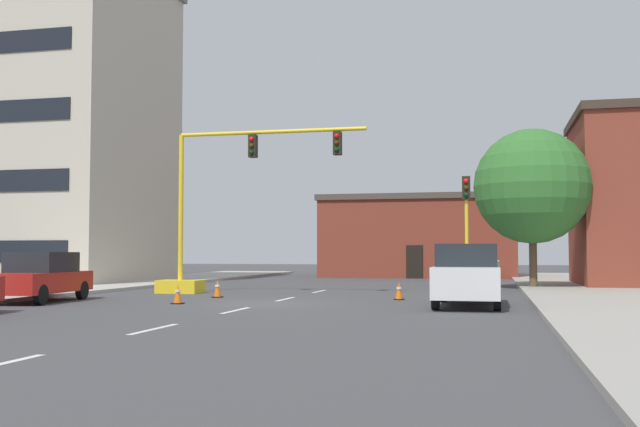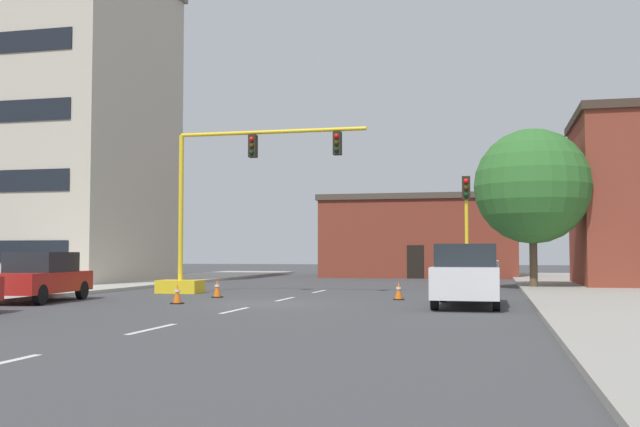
# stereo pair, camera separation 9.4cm
# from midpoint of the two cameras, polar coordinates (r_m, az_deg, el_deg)

# --- Properties ---
(ground_plane) EXTENTS (160.00, 160.00, 0.00)m
(ground_plane) POSITION_cam_midpoint_polar(r_m,az_deg,el_deg) (25.24, -4.14, -6.93)
(ground_plane) COLOR #424244
(sidewalk_left) EXTENTS (6.00, 56.00, 0.14)m
(sidewalk_left) POSITION_cam_midpoint_polar(r_m,az_deg,el_deg) (37.39, -17.83, -5.40)
(sidewalk_left) COLOR #B2ADA3
(sidewalk_left) RESTS_ON ground_plane
(sidewalk_right) EXTENTS (6.00, 56.00, 0.14)m
(sidewalk_right) POSITION_cam_midpoint_polar(r_m,az_deg,el_deg) (32.36, 20.77, -5.75)
(sidewalk_right) COLOR #9E998E
(sidewalk_right) RESTS_ON ground_plane
(lane_stripe_seg_1) EXTENTS (0.16, 2.40, 0.01)m
(lane_stripe_seg_1) POSITION_cam_midpoint_polar(r_m,az_deg,el_deg) (17.33, -12.61, -8.65)
(lane_stripe_seg_1) COLOR silver
(lane_stripe_seg_1) RESTS_ON ground_plane
(lane_stripe_seg_2) EXTENTS (0.16, 2.40, 0.01)m
(lane_stripe_seg_2) POSITION_cam_midpoint_polar(r_m,az_deg,el_deg) (22.40, -6.44, -7.41)
(lane_stripe_seg_2) COLOR silver
(lane_stripe_seg_2) RESTS_ON ground_plane
(lane_stripe_seg_3) EXTENTS (0.16, 2.40, 0.01)m
(lane_stripe_seg_3) POSITION_cam_midpoint_polar(r_m,az_deg,el_deg) (27.63, -2.59, -6.58)
(lane_stripe_seg_3) COLOR silver
(lane_stripe_seg_3) RESTS_ON ground_plane
(lane_stripe_seg_4) EXTENTS (0.16, 2.40, 0.01)m
(lane_stripe_seg_4) POSITION_cam_midpoint_polar(r_m,az_deg,el_deg) (32.95, 0.02, -6.00)
(lane_stripe_seg_4) COLOR silver
(lane_stripe_seg_4) RESTS_ON ground_plane
(building_tall_left) EXTENTS (12.89, 11.42, 18.02)m
(building_tall_left) POSITION_cam_midpoint_polar(r_m,az_deg,el_deg) (46.37, -20.35, 6.24)
(building_tall_left) COLOR beige
(building_tall_left) RESTS_ON ground_plane
(building_brick_center) EXTENTS (13.55, 8.69, 5.68)m
(building_brick_center) POSITION_cam_midpoint_polar(r_m,az_deg,el_deg) (53.60, 7.83, -1.77)
(building_brick_center) COLOR brown
(building_brick_center) RESTS_ON ground_plane
(traffic_signal_gantry) EXTENTS (8.94, 1.20, 6.83)m
(traffic_signal_gantry) POSITION_cam_midpoint_polar(r_m,az_deg,el_deg) (31.71, -8.70, -2.05)
(traffic_signal_gantry) COLOR yellow
(traffic_signal_gantry) RESTS_ON ground_plane
(traffic_light_pole_right) EXTENTS (0.32, 0.47, 4.80)m
(traffic_light_pole_right) POSITION_cam_midpoint_polar(r_m,az_deg,el_deg) (30.49, 11.27, 0.44)
(traffic_light_pole_right) COLOR yellow
(traffic_light_pole_right) RESTS_ON ground_plane
(tree_right_mid) EXTENTS (5.39, 5.39, 7.52)m
(tree_right_mid) POSITION_cam_midpoint_polar(r_m,az_deg,el_deg) (36.10, 16.08, 2.02)
(tree_right_mid) COLOR brown
(tree_right_mid) RESTS_ON ground_plane
(pickup_truck_white) EXTENTS (2.03, 5.41, 1.99)m
(pickup_truck_white) POSITION_cam_midpoint_polar(r_m,az_deg,el_deg) (24.31, 11.35, -4.73)
(pickup_truck_white) COLOR white
(pickup_truck_white) RESTS_ON ground_plane
(sedan_red_mid_left) EXTENTS (2.30, 4.66, 1.74)m
(sedan_red_mid_left) POSITION_cam_midpoint_polar(r_m,az_deg,el_deg) (27.79, -20.58, -4.55)
(sedan_red_mid_left) COLOR #B21E19
(sedan_red_mid_left) RESTS_ON ground_plane
(traffic_cone_roadside_a) EXTENTS (0.36, 0.36, 0.68)m
(traffic_cone_roadside_a) POSITION_cam_midpoint_polar(r_m,az_deg,el_deg) (25.49, -10.81, -6.09)
(traffic_cone_roadside_a) COLOR black
(traffic_cone_roadside_a) RESTS_ON ground_plane
(traffic_cone_roadside_b) EXTENTS (0.36, 0.36, 0.66)m
(traffic_cone_roadside_b) POSITION_cam_midpoint_polar(r_m,az_deg,el_deg) (27.29, 6.17, -5.94)
(traffic_cone_roadside_b) COLOR black
(traffic_cone_roadside_b) RESTS_ON ground_plane
(traffic_cone_roadside_c) EXTENTS (0.36, 0.36, 0.70)m
(traffic_cone_roadside_c) POSITION_cam_midpoint_polar(r_m,az_deg,el_deg) (28.78, -7.81, -5.74)
(traffic_cone_roadside_c) COLOR black
(traffic_cone_roadside_c) RESTS_ON ground_plane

